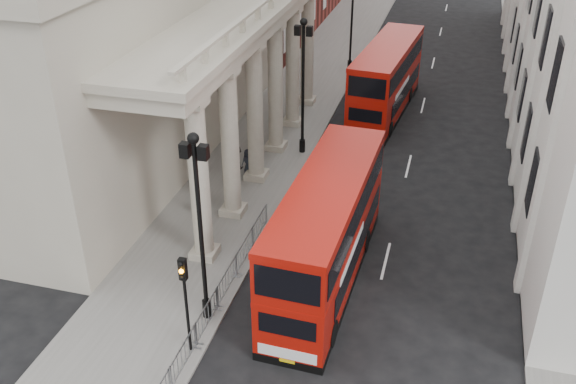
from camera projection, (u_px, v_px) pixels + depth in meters
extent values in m
cube|color=slate|center=(304.00, 93.00, 48.94)|extent=(6.00, 140.00, 0.12)
cube|color=slate|center=(531.00, 115.00, 45.15)|extent=(3.00, 140.00, 0.12)
cube|color=slate|center=(342.00, 96.00, 48.25)|extent=(0.20, 140.00, 0.14)
cube|color=#A39B89|center=(132.00, 56.00, 37.66)|extent=(9.00, 28.00, 12.00)
cylinder|color=black|center=(207.00, 308.00, 26.40)|extent=(0.36, 0.36, 0.80)
cylinder|color=black|center=(201.00, 235.00, 24.61)|extent=(0.18, 0.18, 8.00)
sphere|color=black|center=(193.00, 138.00, 22.57)|extent=(0.44, 0.44, 0.44)
cube|color=black|center=(203.00, 152.00, 22.74)|extent=(0.35, 0.35, 0.55)
cube|color=black|center=(185.00, 150.00, 22.90)|extent=(0.35, 0.35, 0.55)
cylinder|color=black|center=(302.00, 146.00, 39.79)|extent=(0.36, 0.36, 0.80)
cylinder|color=black|center=(303.00, 91.00, 38.00)|extent=(0.18, 0.18, 8.00)
sphere|color=black|center=(304.00, 22.00, 35.96)|extent=(0.44, 0.44, 0.44)
cube|color=black|center=(310.00, 31.00, 36.13)|extent=(0.35, 0.35, 0.55)
cube|color=black|center=(298.00, 30.00, 36.29)|extent=(0.35, 0.35, 0.55)
cylinder|color=black|center=(350.00, 65.00, 53.18)|extent=(0.36, 0.36, 0.80)
cylinder|color=black|center=(352.00, 22.00, 51.39)|extent=(0.18, 0.18, 8.00)
cylinder|color=black|center=(187.00, 315.00, 24.06)|extent=(0.12, 0.12, 3.40)
cube|color=black|center=(183.00, 269.00, 22.99)|extent=(0.28, 0.22, 0.90)
sphere|color=black|center=(181.00, 264.00, 22.73)|extent=(0.18, 0.18, 0.18)
sphere|color=orange|center=(181.00, 271.00, 22.88)|extent=(0.18, 0.18, 0.18)
sphere|color=black|center=(182.00, 278.00, 23.03)|extent=(0.18, 0.18, 0.18)
cube|color=gray|center=(184.00, 356.00, 23.80)|extent=(0.50, 2.30, 1.10)
cube|color=gray|center=(207.00, 316.00, 25.77)|extent=(0.50, 2.30, 1.10)
cube|color=gray|center=(227.00, 281.00, 27.73)|extent=(0.50, 2.30, 1.10)
cube|color=gray|center=(244.00, 251.00, 29.70)|extent=(0.50, 2.30, 1.10)
cube|color=gray|center=(260.00, 224.00, 31.67)|extent=(0.50, 2.30, 1.10)
cube|color=#A30F07|center=(326.00, 252.00, 28.24)|extent=(3.13, 11.61, 2.19)
cube|color=#A30F07|center=(328.00, 207.00, 27.11)|extent=(3.13, 11.61, 1.92)
cube|color=#A30F07|center=(328.00, 185.00, 26.56)|extent=(3.17, 11.65, 0.27)
cube|color=black|center=(325.00, 275.00, 28.88)|extent=(3.15, 11.61, 0.38)
cube|color=black|center=(326.00, 246.00, 28.10)|extent=(3.12, 9.42, 1.10)
cube|color=black|center=(328.00, 205.00, 27.05)|extent=(3.17, 10.95, 1.21)
cube|color=white|center=(287.00, 354.00, 23.86)|extent=(2.31, 0.14, 0.49)
cube|color=yellow|center=(287.00, 361.00, 24.03)|extent=(0.60, 0.06, 0.14)
cylinder|color=black|center=(271.00, 320.00, 25.70)|extent=(0.39, 1.11, 1.10)
cylinder|color=black|center=(331.00, 333.00, 25.07)|extent=(0.39, 1.11, 1.10)
cylinder|color=black|center=(314.00, 233.00, 31.25)|extent=(0.39, 1.11, 1.10)
cylinder|color=black|center=(364.00, 241.00, 30.61)|extent=(0.39, 1.11, 1.10)
cube|color=#AD1008|center=(385.00, 93.00, 45.00)|extent=(3.75, 11.51, 2.15)
cube|color=#AD1008|center=(388.00, 62.00, 43.89)|extent=(3.75, 11.51, 1.88)
cube|color=#AD1008|center=(389.00, 47.00, 43.35)|extent=(3.79, 11.56, 0.27)
cube|color=black|center=(384.00, 110.00, 45.63)|extent=(3.77, 11.51, 0.38)
cube|color=black|center=(386.00, 90.00, 44.87)|extent=(3.61, 9.37, 1.08)
cube|color=black|center=(388.00, 61.00, 43.84)|extent=(3.75, 10.88, 1.18)
cube|color=white|center=(364.00, 134.00, 40.80)|extent=(2.26, 0.28, 0.48)
cube|color=yellow|center=(364.00, 140.00, 40.96)|extent=(0.59, 0.10, 0.14)
cylinder|color=black|center=(353.00, 124.00, 42.64)|extent=(0.44, 1.10, 1.08)
cylinder|color=black|center=(389.00, 129.00, 41.89)|extent=(0.44, 1.10, 1.08)
cylinder|color=black|center=(376.00, 91.00, 47.97)|extent=(0.44, 1.10, 1.08)
cylinder|color=black|center=(409.00, 95.00, 47.22)|extent=(0.44, 1.10, 1.08)
imported|color=black|center=(200.00, 202.00, 33.03)|extent=(0.62, 0.43, 1.64)
imported|color=black|center=(235.00, 153.00, 37.63)|extent=(1.00, 0.83, 1.88)
imported|color=black|center=(248.00, 162.00, 37.00)|extent=(0.89, 0.71, 1.60)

